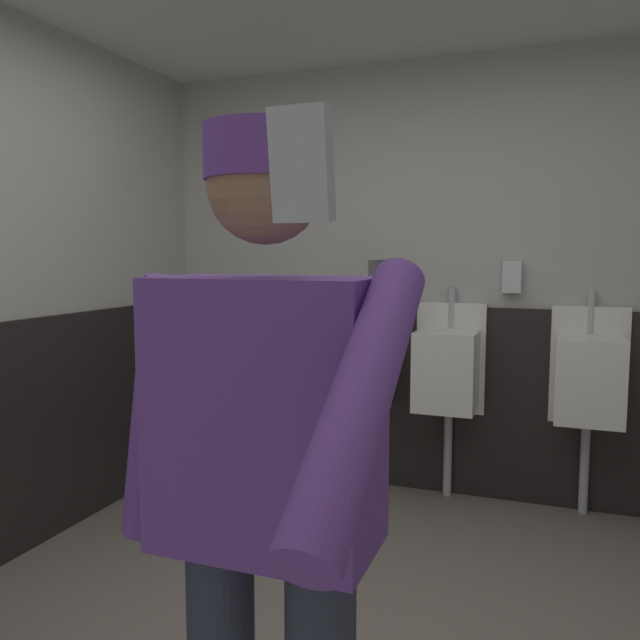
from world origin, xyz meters
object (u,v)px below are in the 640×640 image
(urinal_middle, at_px, (447,369))
(urinal_right, at_px, (589,378))
(urinal_left, at_px, (324,361))
(cell_phone, at_px, (302,165))
(soap_dispenser, at_px, (512,277))
(person, at_px, (266,488))

(urinal_middle, distance_m, urinal_right, 0.75)
(urinal_left, height_order, urinal_right, same)
(urinal_middle, xyz_separation_m, cell_phone, (0.34, -3.04, 0.75))
(urinal_middle, bearing_deg, soap_dispenser, 19.75)
(urinal_left, distance_m, urinal_right, 1.50)
(cell_phone, distance_m, soap_dispenser, 3.16)
(person, xyz_separation_m, soap_dispenser, (0.27, 2.65, 0.32))
(cell_phone, bearing_deg, soap_dispenser, 92.50)
(person, bearing_deg, urinal_middle, 91.32)
(person, height_order, cell_phone, person)
(urinal_left, relative_size, urinal_right, 1.00)
(person, relative_size, soap_dispenser, 9.30)
(urinal_middle, bearing_deg, cell_phone, -83.63)
(urinal_left, bearing_deg, soap_dispenser, 6.30)
(urinal_middle, height_order, cell_phone, cell_phone)
(cell_phone, height_order, soap_dispenser, cell_phone)
(person, bearing_deg, urinal_left, 107.69)
(urinal_left, bearing_deg, cell_phone, -70.27)
(urinal_left, height_order, cell_phone, cell_phone)
(urinal_middle, bearing_deg, urinal_right, 0.00)
(urinal_right, xyz_separation_m, person, (-0.69, -2.53, 0.21))
(urinal_left, distance_m, soap_dispenser, 1.21)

